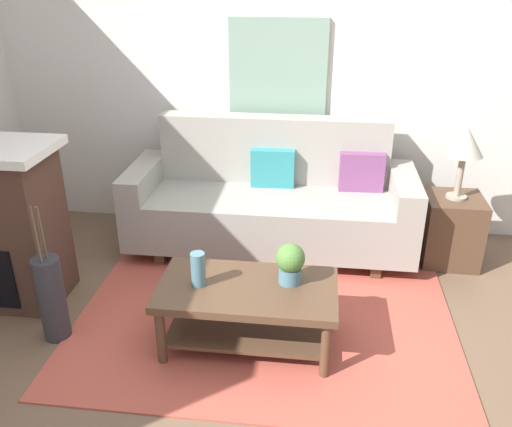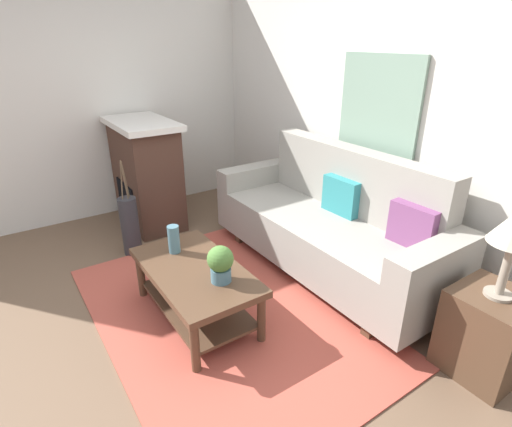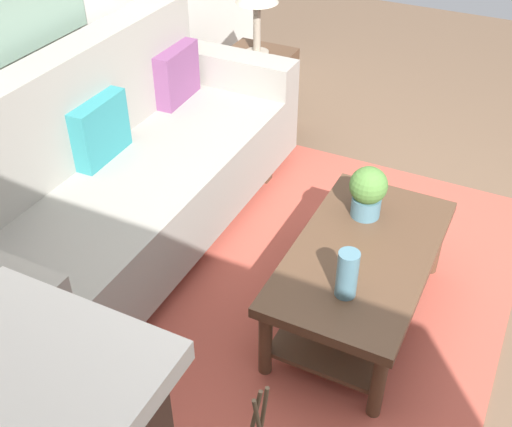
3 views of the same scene
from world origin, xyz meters
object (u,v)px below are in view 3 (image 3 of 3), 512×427
tabletop_vase (347,274)px  coffee_table (361,269)px  couch (125,176)px  throw_pillow_plum (176,74)px  potted_plant_tabletop (368,191)px  side_table (257,92)px  throw_pillow_teal (99,129)px

tabletop_vase → coffee_table: bearing=3.8°
tabletop_vase → couch: bearing=76.7°
couch → coffee_table: size_ratio=2.11×
couch → throw_pillow_plum: 0.78m
potted_plant_tabletop → tabletop_vase: bearing=-169.9°
throw_pillow_plum → couch: bearing=-170.3°
throw_pillow_plum → side_table: 0.85m
couch → potted_plant_tabletop: couch is taller
throw_pillow_teal → side_table: 1.52m
couch → tabletop_vase: size_ratio=10.55×
throw_pillow_teal → couch: bearing=-90.0°
throw_pillow_plum → tabletop_vase: (-1.04, -1.45, -0.14)m
potted_plant_tabletop → side_table: bearing=44.0°
throw_pillow_teal → tabletop_vase: 1.49m
coffee_table → side_table: size_ratio=1.96×
coffee_table → tabletop_vase: (-0.30, -0.02, 0.22)m
throw_pillow_plum → tabletop_vase: 1.79m
side_table → throw_pillow_teal: bearing=173.2°
couch → tabletop_vase: couch is taller
throw_pillow_teal → side_table: throw_pillow_teal is taller
couch → throw_pillow_teal: size_ratio=6.44×
tabletop_vase → potted_plant_tabletop: 0.56m
throw_pillow_plum → throw_pillow_teal: bearing=180.0°
coffee_table → tabletop_vase: tabletop_vase is taller
throw_pillow_plum → side_table: bearing=-13.4°
couch → throw_pillow_plum: size_ratio=6.44×
throw_pillow_teal → throw_pillow_plum: (0.73, 0.00, 0.00)m
throw_pillow_teal → coffee_table: bearing=-90.6°
side_table → throw_pillow_plum: bearing=166.6°
tabletop_vase → side_table: bearing=35.8°
throw_pillow_plum → potted_plant_tabletop: bearing=-110.0°
throw_pillow_teal → potted_plant_tabletop: (0.24, -1.35, -0.11)m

